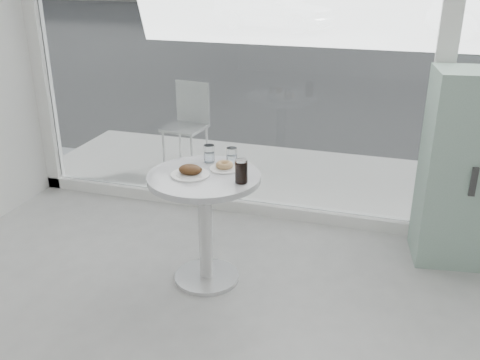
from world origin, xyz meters
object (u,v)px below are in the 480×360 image
(patio_chair, at_px, (188,120))
(water_tumbler_b, at_px, (232,157))
(main_table, at_px, (205,206))
(plate_donut, at_px, (224,167))
(car_white, at_px, (273,8))
(mint_cabinet, at_px, (471,170))
(water_tumbler_a, at_px, (209,154))
(plate_fritter, at_px, (191,171))
(cola_glass, at_px, (241,172))

(patio_chair, distance_m, water_tumbler_b, 1.91)
(main_table, bearing_deg, plate_donut, 52.14)
(patio_chair, xyz_separation_m, car_white, (-1.99, 11.65, 0.10))
(mint_cabinet, height_order, plate_donut, mint_cabinet)
(main_table, height_order, water_tumbler_b, water_tumbler_b)
(main_table, distance_m, car_white, 13.79)
(patio_chair, relative_size, plate_donut, 4.43)
(plate_donut, height_order, water_tumbler_b, water_tumbler_b)
(patio_chair, bearing_deg, main_table, -57.30)
(patio_chair, distance_m, plate_donut, 1.99)
(water_tumbler_a, xyz_separation_m, water_tumbler_b, (0.16, -0.00, -0.00))
(plate_fritter, bearing_deg, water_tumbler_a, 84.47)
(main_table, height_order, plate_donut, plate_donut)
(main_table, xyz_separation_m, mint_cabinet, (1.65, 0.81, 0.14))
(mint_cabinet, relative_size, cola_glass, 9.33)
(car_white, bearing_deg, main_table, -151.32)
(plate_fritter, height_order, cola_glass, cola_glass)
(main_table, bearing_deg, water_tumbler_b, 63.85)
(car_white, height_order, plate_donut, car_white)
(patio_chair, relative_size, car_white, 0.23)
(plate_donut, relative_size, water_tumbler_b, 1.70)
(water_tumbler_b, bearing_deg, plate_fritter, -124.88)
(water_tumbler_a, bearing_deg, patio_chair, 116.98)
(mint_cabinet, relative_size, plate_donut, 7.08)
(plate_fritter, distance_m, plate_donut, 0.23)
(main_table, relative_size, patio_chair, 0.90)
(plate_fritter, bearing_deg, cola_glass, -2.36)
(water_tumbler_a, height_order, water_tumbler_b, water_tumbler_a)
(main_table, height_order, water_tumbler_a, water_tumbler_a)
(patio_chair, bearing_deg, water_tumbler_b, -51.29)
(patio_chair, bearing_deg, mint_cabinet, -14.79)
(mint_cabinet, height_order, car_white, mint_cabinet)
(water_tumbler_a, bearing_deg, car_white, 101.99)
(patio_chair, distance_m, water_tumbler_a, 1.83)
(main_table, bearing_deg, patio_chair, 115.25)
(cola_glass, bearing_deg, main_table, 169.02)
(plate_fritter, bearing_deg, plate_donut, 43.57)
(mint_cabinet, relative_size, car_white, 0.37)
(cola_glass, bearing_deg, water_tumbler_b, 118.39)
(cola_glass, bearing_deg, patio_chair, 120.85)
(main_table, distance_m, plate_fritter, 0.26)
(patio_chair, distance_m, car_white, 11.82)
(plate_fritter, relative_size, water_tumbler_a, 2.10)
(patio_chair, bearing_deg, cola_glass, -51.70)
(car_white, relative_size, plate_donut, 19.38)
(mint_cabinet, distance_m, cola_glass, 1.64)
(patio_chair, distance_m, plate_fritter, 2.06)
(plate_fritter, height_order, water_tumbler_b, water_tumbler_b)
(car_white, bearing_deg, plate_donut, -150.82)
(car_white, relative_size, water_tumbler_a, 32.38)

